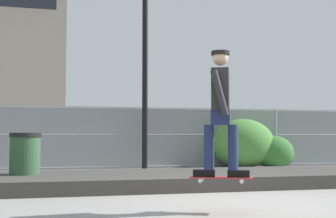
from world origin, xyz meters
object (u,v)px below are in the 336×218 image
street_lamp (145,34)px  parked_car_mid (231,140)px  skater (221,105)px  skateboard (221,178)px  shrub_right (279,155)px  parked_car_near (62,140)px  shrub_left (243,143)px  trash_bin (25,160)px  shrub_center (273,152)px

street_lamp → parked_car_mid: bearing=41.5°
skater → parked_car_mid: size_ratio=0.37×
skateboard → street_lamp: bearing=86.8°
street_lamp → shrub_right: bearing=2.2°
parked_car_near → skater: bearing=-80.0°
shrub_left → parked_car_mid: bearing=74.3°
skateboard → shrub_left: size_ratio=0.42×
skater → shrub_left: (3.49, 7.50, -0.62)m
parked_car_near → trash_bin: size_ratio=4.34×
shrub_right → trash_bin: trash_bin is taller
street_lamp → shrub_left: 4.43m
skater → street_lamp: street_lamp is taller
shrub_left → skater: bearing=-114.9°
shrub_right → parked_car_mid: bearing=94.0°
shrub_center → shrub_right: shrub_center is taller
skater → shrub_center: bearing=59.0°
skateboard → trash_bin: 4.35m
shrub_left → shrub_right: size_ratio=1.93×
shrub_center → trash_bin: bearing=-151.3°
parked_car_near → shrub_right: parked_car_near is taller
skater → street_lamp: 7.90m
skateboard → street_lamp: size_ratio=0.13×
parked_car_near → trash_bin: bearing=-96.2°
parked_car_mid → shrub_left: 3.69m
skateboard → skater: 0.94m
skateboard → shrub_right: (4.73, 7.61, -0.04)m
parked_car_near → shrub_center: 7.06m
parked_car_mid → trash_bin: size_ratio=4.38×
shrub_right → parked_car_near: bearing=155.8°
skateboard → parked_car_mid: (4.48, 11.05, 0.41)m
trash_bin → skateboard: bearing=-52.8°
skateboard → trash_bin: bearing=127.2°
skater → skateboard: bearing=26.6°
shrub_left → shrub_center: (0.89, -0.21, -0.25)m
skateboard → skater: bearing=-153.4°
parked_car_mid → trash_bin: bearing=-133.2°
parked_car_mid → parked_car_near: bearing=-175.8°
parked_car_near → skateboard: bearing=-80.0°
parked_car_near → shrub_left: 6.17m
shrub_center → shrub_right: 0.49m
shrub_left → shrub_center: bearing=-13.3°
skater → parked_car_mid: bearing=67.9°
skateboard → parked_car_near: (-1.86, 10.58, 0.41)m
skater → parked_car_near: 10.76m
skateboard → street_lamp: (0.42, 7.45, 3.52)m
trash_bin → street_lamp: bearing=52.6°
street_lamp → trash_bin: (-3.05, -3.99, -3.43)m
skateboard → parked_car_near: parked_car_near is taller
skateboard → street_lamp: 8.25m
parked_car_mid → shrub_center: (-0.11, -3.76, -0.34)m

